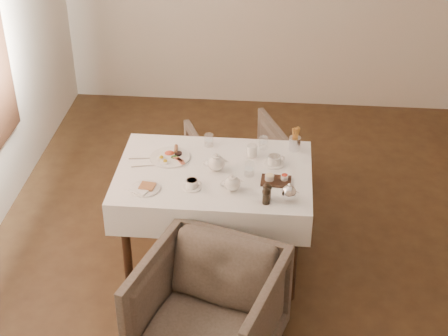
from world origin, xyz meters
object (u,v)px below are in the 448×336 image
table (214,186)px  breakfast_plate (170,157)px  teapot_centre (216,162)px  armchair_far (237,165)px  armchair_near (208,313)px

table → breakfast_plate: bearing=155.8°
teapot_centre → table: bearing=-148.8°
table → armchair_far: bearing=82.4°
breakfast_plate → armchair_near: bearing=-51.2°
table → breakfast_plate: breakfast_plate is taller
table → armchair_far: table is taller
table → breakfast_plate: size_ratio=4.76×
breakfast_plate → teapot_centre: 0.35m
armchair_far → teapot_centre: (-0.09, -0.76, 0.50)m
breakfast_plate → teapot_centre: bearing=-1.9°
armchair_near → armchair_far: size_ratio=1.13×
table → breakfast_plate: 0.36m
armchair_near → teapot_centre: size_ratio=4.93×
table → teapot_centre: teapot_centre is taller
armchair_near → teapot_centre: bearing=110.4°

